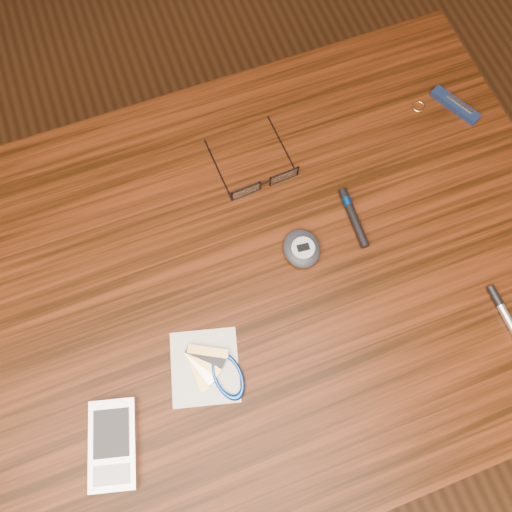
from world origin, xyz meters
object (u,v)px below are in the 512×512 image
object	(u,v)px
pocket_knife	(455,105)
silver_pen	(510,323)
notepad_keys	(216,370)
pedometer	(302,248)
eyeglasses	(263,180)
pda_phone	(113,444)
desk	(247,297)

from	to	relation	value
pocket_knife	silver_pen	bearing A→B (deg)	-105.64
pocket_knife	notepad_keys	bearing A→B (deg)	-152.25
notepad_keys	pocket_knife	world-z (taller)	same
pedometer	notepad_keys	distance (m)	0.21
eyeglasses	pocket_knife	bearing A→B (deg)	3.54
eyeglasses	pda_phone	distance (m)	0.43
notepad_keys	silver_pen	size ratio (longest dim) A/B	0.90
pda_phone	pedometer	xyz separation A→B (m)	(0.33, 0.16, 0.00)
desk	pocket_knife	world-z (taller)	pocket_knife
pda_phone	pedometer	bearing A→B (deg)	26.36
pedometer	silver_pen	world-z (taller)	pedometer
pocket_knife	silver_pen	size ratio (longest dim) A/B	0.64
pda_phone	silver_pen	xyz separation A→B (m)	(0.57, -0.04, -0.00)
pda_phone	pedometer	size ratio (longest dim) A/B	1.82
pedometer	pocket_knife	size ratio (longest dim) A/B	0.78
pocket_knife	silver_pen	xyz separation A→B (m)	(-0.10, -0.35, -0.00)
pda_phone	pocket_knife	world-z (taller)	pda_phone
pda_phone	notepad_keys	distance (m)	0.16
eyeglasses	pocket_knife	xyz separation A→B (m)	(0.35, 0.02, -0.01)
pedometer	notepad_keys	bearing A→B (deg)	-145.27
silver_pen	pda_phone	bearing A→B (deg)	175.89
desk	silver_pen	bearing A→B (deg)	-30.44
silver_pen	eyeglasses	bearing A→B (deg)	126.98
pda_phone	pedometer	distance (m)	0.37
eyeglasses	pedometer	size ratio (longest dim) A/B	1.79
desk	pocket_knife	distance (m)	0.47
notepad_keys	pda_phone	bearing A→B (deg)	-164.71
eyeglasses	silver_pen	distance (m)	0.41
notepad_keys	silver_pen	distance (m)	0.42
notepad_keys	silver_pen	world-z (taller)	same
silver_pen	pocket_knife	bearing A→B (deg)	74.36
pda_phone	notepad_keys	world-z (taller)	pda_phone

